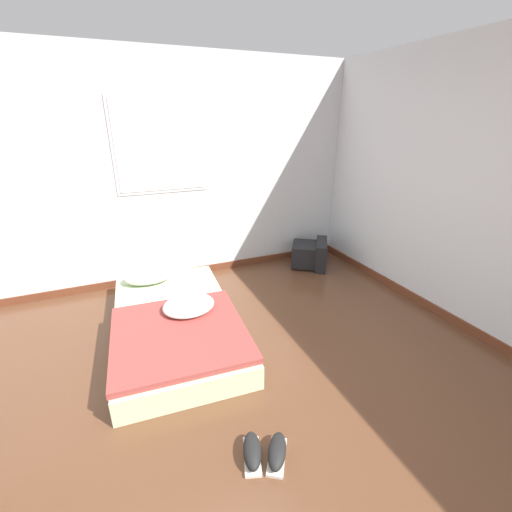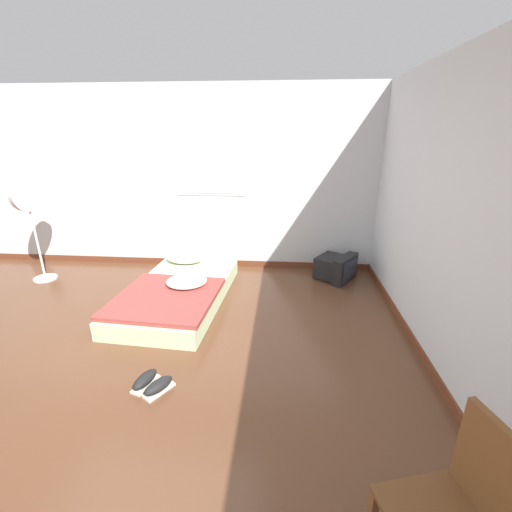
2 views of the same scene
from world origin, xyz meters
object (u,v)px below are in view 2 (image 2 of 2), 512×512
Objects in this scene: mattress_bed at (178,291)px; standing_fan at (29,208)px; crt_tv at (336,267)px; sneaker_pair at (152,383)px; wooden_chair at (470,510)px.

standing_fan is at bearing 166.60° from mattress_bed.
crt_tv reaches higher than sneaker_pair.
sneaker_pair is (-1.79, -2.38, -0.12)m from crt_tv.
sneaker_pair is 3.23m from standing_fan.
standing_fan is at bearing 142.62° from wooden_chair.
standing_fan reaches higher than mattress_bed.
mattress_bed is 5.86× the size of sneaker_pair.
mattress_bed is 2.27× the size of wooden_chair.
crt_tv is 3.55m from wooden_chair.
standing_fan is (-4.12, -0.36, 0.86)m from crt_tv.
crt_tv is at bearing 4.97° from standing_fan.
wooden_chair is at bearing -89.40° from crt_tv.
standing_fan is (-2.33, 2.02, 0.98)m from sneaker_pair.
sneaker_pair is (0.24, -1.52, -0.08)m from mattress_bed.
crt_tv is 4.22m from standing_fan.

